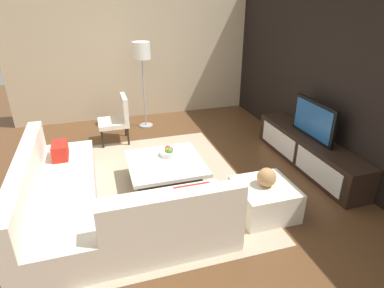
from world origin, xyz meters
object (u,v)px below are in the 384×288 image
television (314,120)px  decorative_ball (267,177)px  media_console (308,152)px  accent_chair_near (118,117)px  coffee_table (166,173)px  ottoman (264,199)px  floor_lamp (142,55)px  sectional_couch (94,204)px  fruit_bowl (169,152)px

television → decorative_ball: 1.58m
media_console → decorative_ball: (0.91, -1.26, 0.27)m
accent_chair_near → coffee_table: bearing=24.3°
media_console → ottoman: bearing=-54.4°
accent_chair_near → floor_lamp: 1.29m
sectional_couch → decorative_ball: (0.38, 2.03, 0.23)m
media_console → fruit_bowl: bearing=-97.3°
coffee_table → floor_lamp: bearing=177.4°
television → floor_lamp: floor_lamp is taller
television → sectional_couch: size_ratio=0.38×
floor_lamp → ottoman: (3.38, 0.92, -1.25)m
television → floor_lamp: (-2.47, -2.19, 0.66)m
television → fruit_bowl: television is taller
decorative_ball → television: bearing=125.6°
coffee_table → decorative_ball: (1.01, 1.03, 0.32)m
television → accent_chair_near: size_ratio=1.11×
coffee_table → accent_chair_near: 1.83m
decorative_ball → accent_chair_near: bearing=-151.2°
coffee_table → television: bearing=87.5°
ottoman → fruit_bowl: fruit_bowl is taller
coffee_table → accent_chair_near: bearing=-164.6°
sectional_couch → floor_lamp: 3.40m
sectional_couch → decorative_ball: size_ratio=10.83×
sectional_couch → media_console: bearing=99.0°
accent_chair_near → decorative_ball: (2.75, 1.51, 0.03)m
ottoman → fruit_bowl: bearing=-141.8°
sectional_couch → fruit_bowl: 1.37m
sectional_couch → decorative_ball: sectional_couch is taller
coffee_table → fruit_bowl: bearing=151.2°
media_console → fruit_bowl: (-0.28, -2.20, 0.18)m
decorative_ball → sectional_couch: bearing=-100.6°
floor_lamp → decorative_ball: bearing=15.3°
decorative_ball → media_console: bearing=125.6°
media_console → floor_lamp: floor_lamp is taller
media_console → floor_lamp: bearing=-138.5°
floor_lamp → fruit_bowl: bearing=-0.2°
decorative_ball → floor_lamp: bearing=-164.7°
ottoman → accent_chair_near: bearing=-151.2°
sectional_couch → coffee_table: 1.18m
media_console → decorative_ball: 1.58m
sectional_couch → accent_chair_near: bearing=167.6°
media_console → television: 0.54m
accent_chair_near → fruit_bowl: 1.67m
television → accent_chair_near: bearing=-123.6°
coffee_table → floor_lamp: 2.68m
coffee_table → floor_lamp: size_ratio=0.62×
accent_chair_near → ottoman: (2.75, 1.51, -0.29)m
sectional_couch → fruit_bowl: sectional_couch is taller
sectional_couch → coffee_table: (-0.62, 1.00, -0.08)m
fruit_bowl → television: bearing=82.7°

